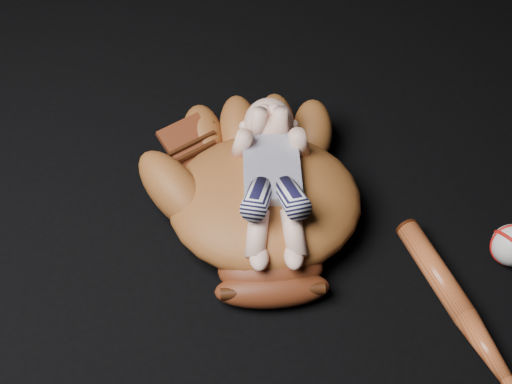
# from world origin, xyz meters

# --- Properties ---
(baseball_glove) EXTENTS (0.55, 0.60, 0.17)m
(baseball_glove) POSITION_xyz_m (-0.04, 0.18, 0.08)
(baseball_glove) COLOR brown
(baseball_glove) RESTS_ON ground
(newborn_baby) EXTENTS (0.23, 0.40, 0.15)m
(newborn_baby) POSITION_xyz_m (-0.02, 0.18, 0.14)
(newborn_baby) COLOR #F7B99F
(newborn_baby) RESTS_ON baseball_glove
(baseball_bat) EXTENTS (0.26, 0.45, 0.04)m
(baseball_bat) POSITION_xyz_m (0.35, -0.03, 0.02)
(baseball_bat) COLOR #B04B22
(baseball_bat) RESTS_ON ground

